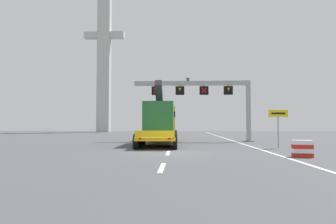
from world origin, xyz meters
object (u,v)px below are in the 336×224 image
Objects in this scene: overhead_lane_gantry at (206,92)px; exit_sign_yellow at (278,119)px; heavy_haul_truck_yellow at (161,122)px; crash_barrier_striped at (302,149)px; bridge_pylon_distant at (104,52)px.

exit_sign_yellow is at bearing -60.78° from overhead_lane_gantry.
heavy_haul_truck_yellow is 10.76m from exit_sign_yellow.
crash_barrier_striped is at bearing -54.73° from heavy_haul_truck_yellow.
crash_barrier_striped is (-0.71, -5.77, -1.65)m from exit_sign_yellow.
heavy_haul_truck_yellow is at bearing 146.59° from exit_sign_yellow.
overhead_lane_gantry is 0.86× the size of heavy_haul_truck_yellow.
overhead_lane_gantry is 4.33× the size of exit_sign_yellow.
bridge_pylon_distant is (-19.77, 33.86, 12.95)m from overhead_lane_gantry.
bridge_pylon_distant is at bearing 120.08° from exit_sign_yellow.
bridge_pylon_distant is (-24.29, 41.95, 15.91)m from exit_sign_yellow.
overhead_lane_gantry is 0.34× the size of bridge_pylon_distant.
overhead_lane_gantry is at bearing 119.22° from exit_sign_yellow.
crash_barrier_striped is 56.05m from bridge_pylon_distant.
exit_sign_yellow is at bearing -33.41° from heavy_haul_truck_yellow.
bridge_pylon_distant reaches higher than exit_sign_yellow.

